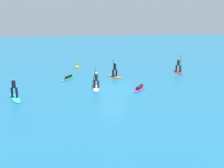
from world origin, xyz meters
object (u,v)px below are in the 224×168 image
object	(u,v)px
surfer_on_teal_board	(14,94)
surfer_on_purple_board	(140,88)
surfer_on_white_board	(96,84)
surfer_on_red_board	(178,68)
marker_buoy	(77,67)
surfer_on_green_board	(68,78)
surfer_on_orange_board	(115,73)

from	to	relation	value
surfer_on_teal_board	surfer_on_purple_board	size ratio (longest dim) A/B	1.15
surfer_on_white_board	surfer_on_teal_board	size ratio (longest dim) A/B	0.74
surfer_on_white_board	surfer_on_purple_board	xyz separation A→B (m)	(4.33, -0.52, -0.31)
surfer_on_red_board	surfer_on_teal_board	distance (m)	20.37
surfer_on_red_board	marker_buoy	distance (m)	13.34
surfer_on_purple_board	surfer_on_teal_board	bearing A→B (deg)	128.81
surfer_on_green_board	surfer_on_orange_board	size ratio (longest dim) A/B	1.25
marker_buoy	surfer_on_green_board	bearing A→B (deg)	-100.34
surfer_on_purple_board	surfer_on_white_board	bearing A→B (deg)	113.34
surfer_on_purple_board	surfer_on_green_board	bearing A→B (deg)	83.79
surfer_on_green_board	marker_buoy	size ratio (longest dim) A/B	2.17
marker_buoy	surfer_on_red_board	bearing A→B (deg)	-18.17
surfer_on_white_board	marker_buoy	world-z (taller)	surfer_on_white_board
surfer_on_white_board	surfer_on_teal_board	xyz separation A→B (m)	(-7.48, -2.31, -0.02)
surfer_on_purple_board	marker_buoy	bearing A→B (deg)	58.91
surfer_on_white_board	surfer_on_red_board	bearing A→B (deg)	-53.48
surfer_on_white_board	surfer_on_teal_board	distance (m)	7.83
surfer_on_green_board	surfer_on_orange_board	bearing A→B (deg)	124.49
surfer_on_white_board	surfer_on_green_board	bearing A→B (deg)	36.25
surfer_on_green_board	surfer_on_teal_board	bearing A→B (deg)	-0.30
surfer_on_orange_board	surfer_on_teal_board	xyz separation A→B (m)	(-10.01, -7.38, -0.06)
surfer_on_teal_board	surfer_on_green_board	bearing A→B (deg)	126.12
surfer_on_green_board	surfer_on_orange_board	world-z (taller)	surfer_on_orange_board
surfer_on_orange_board	surfer_on_purple_board	distance (m)	5.90
surfer_on_teal_board	marker_buoy	world-z (taller)	surfer_on_teal_board
surfer_on_white_board	marker_buoy	size ratio (longest dim) A/B	1.78
surfer_on_red_board	surfer_on_teal_board	size ratio (longest dim) A/B	0.82
surfer_on_purple_board	surfer_on_red_board	bearing A→B (deg)	-11.93
surfer_on_green_board	surfer_on_purple_board	size ratio (longest dim) A/B	1.04
surfer_on_orange_board	surfer_on_teal_board	bearing A→B (deg)	-87.88
surfer_on_white_board	surfer_on_green_board	size ratio (longest dim) A/B	0.82
surfer_on_green_board	surfer_on_red_board	bearing A→B (deg)	129.51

